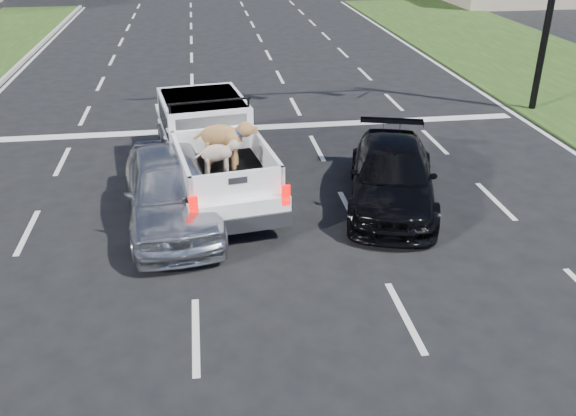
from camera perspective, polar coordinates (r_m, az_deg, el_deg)
name	(u,v)px	position (r m, az deg, el deg)	size (l,w,h in m)	color
ground	(303,326)	(10.23, 1.39, -10.98)	(160.00, 160.00, 0.00)	black
road_markings	(261,171)	(15.89, -2.53, 3.49)	(17.75, 60.00, 0.01)	silver
pickup_truck	(212,147)	(14.75, -7.12, 5.65)	(2.89, 6.04, 2.17)	black
silver_sedan	(170,190)	(13.19, -10.97, 1.70)	(1.87, 4.65, 1.59)	#B4B7BC
black_coupe	(392,176)	(14.09, 9.70, 2.97)	(1.91, 4.69, 1.36)	black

